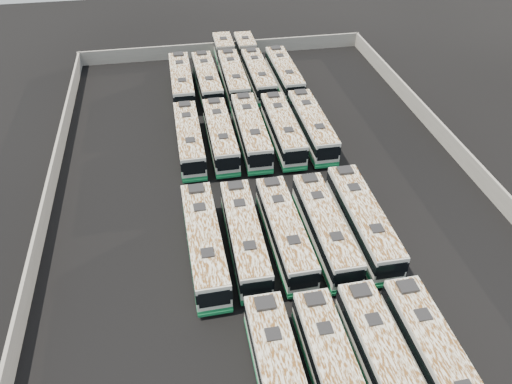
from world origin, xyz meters
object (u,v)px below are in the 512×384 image
object	(u,v)px
bus_midfront_left	(245,236)
bus_back_center	(230,68)
bus_midback_left	(220,135)
bus_midfront_far_left	(204,243)
bus_back_right	(254,66)
bus_midback_far_right	(312,126)
bus_back_far_right	(284,74)
bus_midfront_right	(325,228)
bus_front_far_right	(437,363)
bus_midback_center	(251,131)
bus_back_far_left	(182,82)
bus_midback_far_left	(189,139)
bus_midfront_center	(285,231)
bus_front_right	(387,368)
bus_front_center	(335,377)
bus_back_left	(207,80)
bus_midback_right	(283,129)
bus_midfront_far_right	(363,220)

from	to	relation	value
bus_midfront_left	bus_back_center	bearing A→B (deg)	84.28
bus_midback_left	bus_midfront_far_left	bearing A→B (deg)	-101.95
bus_back_right	bus_midback_far_right	bearing A→B (deg)	-78.71
bus_midfront_far_left	bus_back_far_right	distance (m)	35.52
bus_back_far_right	bus_midfront_right	bearing A→B (deg)	-96.95
bus_midfront_right	bus_back_far_right	bearing A→B (deg)	82.94
bus_front_far_right	bus_midback_center	bearing A→B (deg)	101.82
bus_midfront_left	bus_back_far_left	size ratio (longest dim) A/B	0.97
bus_midfront_right	bus_back_far_left	distance (m)	34.17
bus_midback_center	bus_back_right	distance (m)	18.49
bus_midfront_left	bus_midback_far_left	world-z (taller)	bus_midfront_left
bus_midfront_far_left	bus_back_center	bearing A→B (deg)	77.36
bus_midback_center	bus_midback_far_right	size ratio (longest dim) A/B	1.02
bus_back_far_right	bus_midback_left	bearing A→B (deg)	-127.15
bus_midback_center	bus_back_far_left	bearing A→B (deg)	116.47
bus_midback_left	bus_midback_center	size ratio (longest dim) A/B	0.96
bus_midfront_far_left	bus_back_right	xyz separation A→B (m)	(10.83, 35.88, -0.09)
bus_midfront_center	bus_midback_left	xyz separation A→B (m)	(-3.65, 17.37, 0.01)
bus_front_right	bus_midfront_far_left	distance (m)	18.17
bus_midback_left	bus_back_center	world-z (taller)	bus_back_center
bus_front_center	bus_midback_left	distance (m)	32.27
bus_midback_left	bus_back_far_right	world-z (taller)	bus_back_far_right
bus_front_center	bus_midback_far_right	bearing A→B (deg)	76.80
bus_midfront_far_left	bus_midfront_left	distance (m)	3.61
bus_midfront_right	bus_back_far_left	bearing A→B (deg)	107.86
bus_front_right	bus_back_right	xyz separation A→B (m)	(-0.17, 50.35, -0.05)
bus_back_left	bus_midback_far_right	bearing A→B (deg)	-54.61
bus_midfront_right	bus_midback_right	xyz separation A→B (m)	(0.05, 17.60, 0.02)
bus_midback_far_left	bus_midback_right	size ratio (longest dim) A/B	0.98
bus_midback_right	bus_back_far_right	size ratio (longest dim) A/B	1.01
bus_midfront_left	bus_midback_far_right	size ratio (longest dim) A/B	0.98
bus_back_center	bus_back_far_right	bearing A→B (deg)	-24.82
bus_front_right	bus_midfront_right	xyz separation A→B (m)	(-0.04, 14.46, -0.02)
bus_midfront_left	bus_midback_far_left	bearing A→B (deg)	102.04
bus_midback_left	bus_back_center	size ratio (longest dim) A/B	0.63
bus_front_center	bus_midfront_right	world-z (taller)	bus_midfront_right
bus_midback_center	bus_back_center	world-z (taller)	bus_midback_center
bus_front_far_right	bus_back_far_right	distance (m)	47.09
bus_front_right	bus_front_far_right	size ratio (longest dim) A/B	1.00
bus_midfront_far_left	bus_midback_right	distance (m)	20.75
bus_midback_right	bus_back_right	size ratio (longest dim) A/B	0.66
bus_midfront_far_right	bus_back_far_left	world-z (taller)	bus_midfront_far_right
bus_midfront_far_right	bus_midback_far_right	world-z (taller)	bus_midfront_far_right
bus_front_center	bus_back_far_right	world-z (taller)	bus_back_far_right
bus_midfront_far_right	bus_midback_center	xyz separation A→B (m)	(-7.42, 17.45, -0.00)
bus_back_far_right	bus_midfront_far_right	bearing A→B (deg)	-90.46
bus_front_far_right	bus_midfront_left	bearing A→B (deg)	125.38
bus_midback_right	bus_midback_center	bearing A→B (deg)	177.68
bus_midfront_left	bus_back_right	size ratio (longest dim) A/B	0.65
bus_front_center	bus_midfront_far_left	world-z (taller)	bus_midfront_far_left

